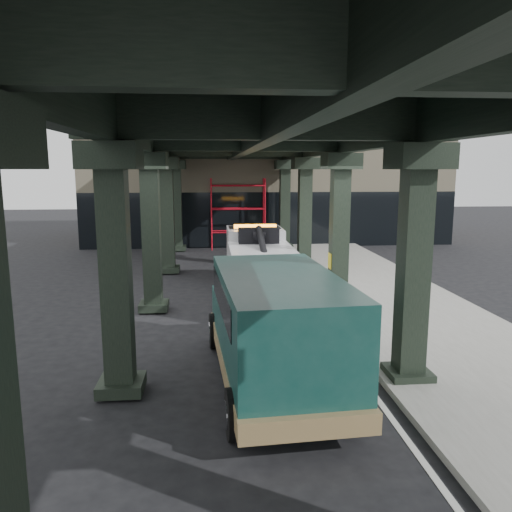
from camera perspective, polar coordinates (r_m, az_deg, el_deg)
ground at (r=14.53m, az=1.15°, el=-8.17°), size 90.00×90.00×0.00m
sidewalk at (r=17.42m, az=15.34°, el=-5.20°), size 5.00×40.00×0.15m
lane_stripe at (r=16.67m, az=6.23°, el=-5.81°), size 0.12×38.00×0.01m
viaduct at (r=15.80m, az=-1.08°, el=13.37°), size 7.40×32.00×6.40m
building at (r=33.92m, az=0.80°, el=9.04°), size 22.00×10.00×8.00m
scaffolding at (r=28.51m, az=-2.09°, el=5.06°), size 3.08×0.88×4.00m
tow_truck at (r=17.87m, az=0.38°, el=-0.67°), size 2.36×7.71×2.52m
towed_van at (r=10.38m, az=2.24°, el=-7.96°), size 2.77×6.20×2.46m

